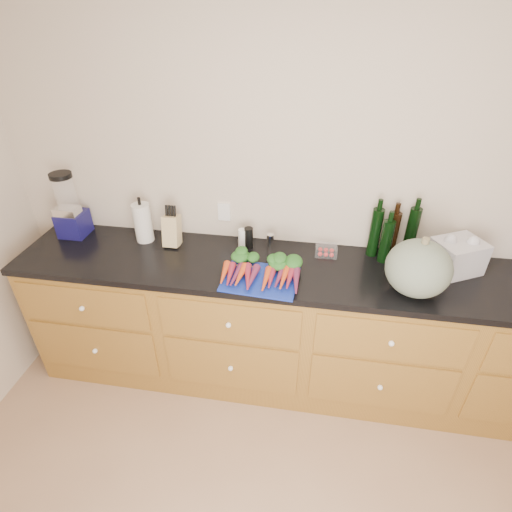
% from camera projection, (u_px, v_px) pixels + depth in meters
% --- Properties ---
extents(wall_back, '(4.10, 0.05, 2.60)m').
position_uv_depth(wall_back, '(320.00, 190.00, 2.43)').
color(wall_back, beige).
rests_on(wall_back, ground).
extents(cabinets, '(3.60, 0.64, 0.90)m').
position_uv_depth(cabinets, '(307.00, 330.00, 2.62)').
color(cabinets, brown).
rests_on(cabinets, ground).
extents(countertop, '(3.64, 0.62, 0.04)m').
position_uv_depth(countertop, '(313.00, 271.00, 2.37)').
color(countertop, black).
rests_on(countertop, cabinets).
extents(cutting_board, '(0.44, 0.34, 0.01)m').
position_uv_depth(cutting_board, '(260.00, 279.00, 2.26)').
color(cutting_board, '#132A9C').
rests_on(cutting_board, countertop).
extents(carrots, '(0.46, 0.34, 0.07)m').
position_uv_depth(carrots, '(262.00, 270.00, 2.28)').
color(carrots, '#E1491A').
rests_on(carrots, cutting_board).
extents(squash, '(0.34, 0.34, 0.31)m').
position_uv_depth(squash, '(418.00, 268.00, 2.09)').
color(squash, '#566655').
rests_on(squash, countertop).
extents(blender_appliance, '(0.17, 0.17, 0.43)m').
position_uv_depth(blender_appliance, '(69.00, 209.00, 2.60)').
color(blender_appliance, '#13104D').
rests_on(blender_appliance, countertop).
extents(paper_towel, '(0.11, 0.11, 0.26)m').
position_uv_depth(paper_towel, '(143.00, 223.00, 2.57)').
color(paper_towel, silver).
rests_on(paper_towel, countertop).
extents(knife_block, '(0.10, 0.10, 0.20)m').
position_uv_depth(knife_block, '(172.00, 231.00, 2.54)').
color(knife_block, tan).
rests_on(knife_block, countertop).
extents(grinder_salt, '(0.05, 0.05, 0.12)m').
position_uv_depth(grinder_salt, '(242.00, 238.00, 2.53)').
color(grinder_salt, white).
rests_on(grinder_salt, countertop).
extents(grinder_pepper, '(0.06, 0.06, 0.14)m').
position_uv_depth(grinder_pepper, '(249.00, 238.00, 2.52)').
color(grinder_pepper, black).
rests_on(grinder_pepper, countertop).
extents(canister_chrome, '(0.05, 0.05, 0.11)m').
position_uv_depth(canister_chrome, '(270.00, 242.00, 2.51)').
color(canister_chrome, silver).
rests_on(canister_chrome, countertop).
extents(tomato_box, '(0.13, 0.11, 0.06)m').
position_uv_depth(tomato_box, '(326.00, 250.00, 2.47)').
color(tomato_box, white).
rests_on(tomato_box, countertop).
extents(bottles, '(0.27, 0.14, 0.33)m').
position_uv_depth(bottles, '(391.00, 235.00, 2.39)').
color(bottles, black).
rests_on(bottles, countertop).
extents(grocery_bag, '(0.33, 0.31, 0.19)m').
position_uv_depth(grocery_bag, '(457.00, 256.00, 2.29)').
color(grocery_bag, silver).
rests_on(grocery_bag, countertop).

